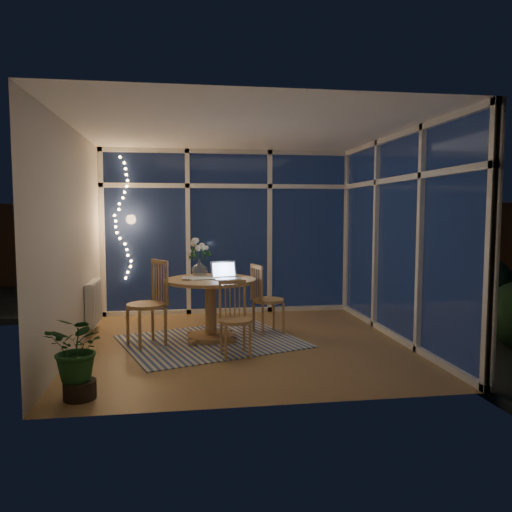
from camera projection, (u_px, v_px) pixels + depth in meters
name	position (u px, v px, depth m)	size (l,w,h in m)	color
floor	(245.00, 344.00, 6.15)	(4.00, 4.00, 0.00)	olive
ceiling	(244.00, 129.00, 5.92)	(4.00, 4.00, 0.00)	white
wall_back	(229.00, 232.00, 8.00)	(4.00, 0.04, 2.60)	beige
wall_front	(276.00, 251.00, 4.06)	(4.00, 0.04, 2.60)	beige
wall_left	(72.00, 240.00, 5.74)	(0.04, 4.00, 2.60)	beige
wall_right	(401.00, 237.00, 6.33)	(0.04, 4.00, 2.60)	beige
window_wall_back	(229.00, 232.00, 7.96)	(4.00, 0.10, 2.60)	silver
window_wall_right	(398.00, 237.00, 6.32)	(0.10, 4.00, 2.60)	silver
radiator	(94.00, 303.00, 6.71)	(0.10, 0.70, 0.58)	silver
fairy_lights	(122.00, 218.00, 7.62)	(0.24, 0.10, 1.85)	#FEB665
garden_patio	(239.00, 287.00, 11.15)	(12.00, 6.00, 0.10)	black
garden_fence	(215.00, 243.00, 11.49)	(11.00, 0.08, 1.80)	#392414
neighbour_roof	(218.00, 192.00, 14.37)	(7.00, 3.00, 2.20)	#2E3038
garden_shrubs	(180.00, 275.00, 9.34)	(0.90, 0.90, 0.90)	black
rug	(212.00, 341.00, 6.23)	(2.08, 1.66, 0.01)	beige
dining_table	(211.00, 309.00, 6.29)	(1.15, 1.15, 0.78)	olive
chair_left	(146.00, 303.00, 5.98)	(0.49, 0.49, 1.05)	olive
chair_right	(268.00, 299.00, 6.61)	(0.44, 0.44, 0.95)	olive
chair_front	(235.00, 319.00, 5.56)	(0.40, 0.40, 0.86)	olive
laptop	(226.00, 270.00, 6.20)	(0.33, 0.28, 0.24)	#B7B8BC
flower_vase	(200.00, 268.00, 6.49)	(0.20, 0.20, 0.21)	silver
bowl	(232.00, 275.00, 6.48)	(0.15, 0.15, 0.04)	white
newspapers	(201.00, 278.00, 6.30)	(0.42, 0.32, 0.02)	silver
phone	(222.00, 278.00, 6.25)	(0.10, 0.05, 0.01)	black
potted_plant	(79.00, 356.00, 4.29)	(0.54, 0.47, 0.76)	#1A491E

